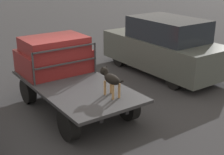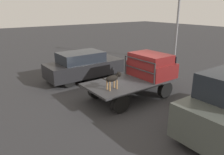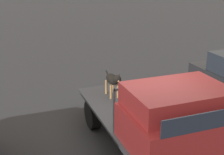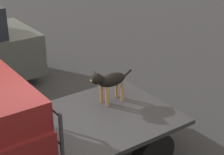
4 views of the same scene
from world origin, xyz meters
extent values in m
plane|color=#2D2D30|center=(0.00, 0.00, 0.00)|extent=(80.00, 80.00, 0.00)
cylinder|color=black|center=(1.27, 0.87, 0.37)|extent=(0.74, 0.24, 0.74)
cylinder|color=black|center=(-1.27, 0.87, 0.37)|extent=(0.74, 0.24, 0.74)
cylinder|color=black|center=(-1.27, -0.87, 0.37)|extent=(0.74, 0.24, 0.74)
cube|color=black|center=(0.00, 0.36, 0.63)|extent=(3.77, 0.10, 0.18)
cube|color=black|center=(0.00, -0.36, 0.63)|extent=(3.77, 0.10, 0.18)
cube|color=#2D2D30|center=(0.00, 0.00, 0.76)|extent=(4.10, 2.06, 0.08)
cube|color=maroon|center=(1.26, 0.00, 1.13)|extent=(1.48, 1.94, 0.67)
cube|color=maroon|center=(1.15, 0.00, 1.67)|extent=(1.26, 1.78, 0.41)
cube|color=black|center=(1.99, 0.00, 1.61)|extent=(0.02, 1.59, 0.31)
cube|color=#2D2D30|center=(0.44, 0.95, 1.25)|extent=(0.04, 0.04, 0.91)
cube|color=#2D2D30|center=(0.44, -0.95, 1.25)|extent=(0.04, 0.04, 0.91)
cube|color=#2D2D30|center=(0.44, 0.00, 1.69)|extent=(0.04, 1.90, 0.04)
cube|color=#2D2D30|center=(0.44, 0.00, 1.25)|extent=(0.04, 1.90, 0.04)
cylinder|color=#9E7547|center=(-1.11, -0.25, 0.98)|extent=(0.06, 0.06, 0.36)
cylinder|color=#9E7547|center=(-1.11, -0.43, 0.98)|extent=(0.06, 0.06, 0.36)
cylinder|color=#9E7547|center=(-1.46, -0.25, 0.98)|extent=(0.06, 0.06, 0.36)
cylinder|color=#9E7547|center=(-1.46, -0.43, 0.98)|extent=(0.06, 0.06, 0.36)
ellipsoid|color=black|center=(-1.28, -0.34, 1.24)|extent=(0.56, 0.25, 0.25)
sphere|color=#9E7547|center=(-1.13, -0.34, 1.20)|extent=(0.11, 0.11, 0.11)
cylinder|color=black|center=(-1.05, -0.34, 1.31)|extent=(0.17, 0.14, 0.17)
sphere|color=black|center=(-0.95, -0.34, 1.35)|extent=(0.20, 0.20, 0.20)
cone|color=#9E7547|center=(-0.86, -0.34, 1.33)|extent=(0.11, 0.11, 0.11)
cone|color=black|center=(-0.96, -0.28, 1.44)|extent=(0.06, 0.08, 0.10)
cone|color=black|center=(-0.96, -0.40, 1.44)|extent=(0.06, 0.08, 0.10)
cylinder|color=black|center=(-1.61, -0.34, 1.26)|extent=(0.24, 0.04, 0.16)
cylinder|color=black|center=(-1.66, 2.86, 0.30)|extent=(0.60, 0.20, 0.60)
camera|label=1|loc=(-7.03, 3.70, 3.84)|focal=50.00mm
camera|label=2|loc=(-6.03, -6.85, 3.89)|focal=35.00mm
camera|label=3|loc=(5.55, -2.90, 3.89)|focal=50.00mm
camera|label=4|loc=(2.29, 4.67, 4.06)|focal=60.00mm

